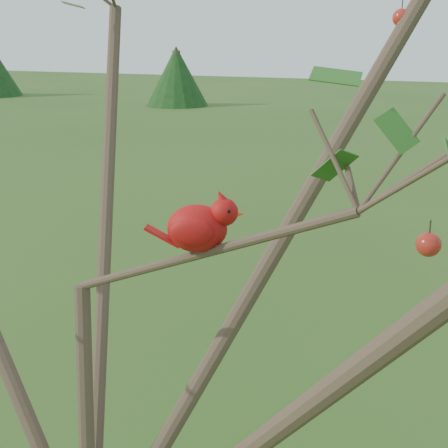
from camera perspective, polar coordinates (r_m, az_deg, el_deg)
name	(u,v)px	position (r m, az deg, el deg)	size (l,w,h in m)	color
crabapple_tree	(67,230)	(1.20, -14.20, -0.52)	(2.35, 2.05, 2.95)	#3C2E20
cardinal	(200,226)	(1.15, -2.17, -0.18)	(0.18, 0.12, 0.13)	#B4120F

